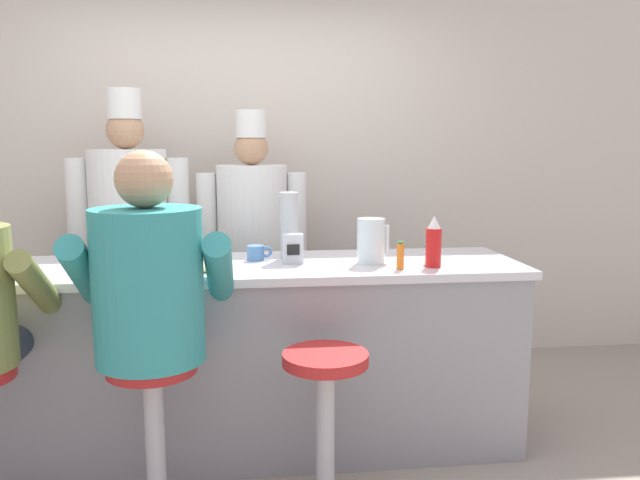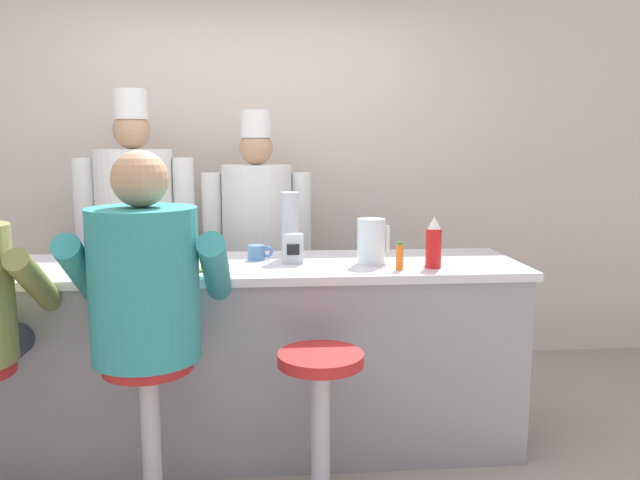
% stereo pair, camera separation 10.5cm
% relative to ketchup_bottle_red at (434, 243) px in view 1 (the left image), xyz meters
% --- Properties ---
extents(wall_back, '(10.00, 0.06, 2.70)m').
position_rel_ketchup_bottle_red_xyz_m(wall_back, '(-0.93, 1.51, 0.28)').
color(wall_back, beige).
rests_on(wall_back, ground_plane).
extents(diner_counter, '(2.82, 0.72, 0.96)m').
position_rel_ketchup_bottle_red_xyz_m(diner_counter, '(-0.93, 0.18, -0.59)').
color(diner_counter, gray).
rests_on(diner_counter, ground_plane).
extents(ketchup_bottle_red, '(0.08, 0.08, 0.25)m').
position_rel_ketchup_bottle_red_xyz_m(ketchup_bottle_red, '(0.00, 0.00, 0.00)').
color(ketchup_bottle_red, red).
rests_on(ketchup_bottle_red, diner_counter).
extents(mustard_bottle_yellow, '(0.06, 0.06, 0.22)m').
position_rel_ketchup_bottle_red_xyz_m(mustard_bottle_yellow, '(0.04, 0.13, -0.01)').
color(mustard_bottle_yellow, yellow).
rests_on(mustard_bottle_yellow, diner_counter).
extents(hot_sauce_bottle_orange, '(0.04, 0.04, 0.13)m').
position_rel_ketchup_bottle_red_xyz_m(hot_sauce_bottle_orange, '(-0.17, -0.04, -0.05)').
color(hot_sauce_bottle_orange, orange).
rests_on(hot_sauce_bottle_orange, diner_counter).
extents(water_pitcher_clear, '(0.16, 0.14, 0.23)m').
position_rel_ketchup_bottle_red_xyz_m(water_pitcher_clear, '(-0.28, 0.13, -0.00)').
color(water_pitcher_clear, silver).
rests_on(water_pitcher_clear, diner_counter).
extents(breakfast_plate, '(0.22, 0.22, 0.04)m').
position_rel_ketchup_bottle_red_xyz_m(breakfast_plate, '(-1.07, -0.08, -0.10)').
color(breakfast_plate, white).
rests_on(breakfast_plate, diner_counter).
extents(coffee_mug_tan, '(0.13, 0.08, 0.09)m').
position_rel_ketchup_bottle_red_xyz_m(coffee_mug_tan, '(-1.44, 0.16, -0.07)').
color(coffee_mug_tan, beige).
rests_on(coffee_mug_tan, diner_counter).
extents(coffee_mug_blue, '(0.13, 0.09, 0.08)m').
position_rel_ketchup_bottle_red_xyz_m(coffee_mug_blue, '(-0.85, 0.28, -0.08)').
color(coffee_mug_blue, '#4C7AB2').
rests_on(coffee_mug_blue, diner_counter).
extents(cup_stack_steel, '(0.10, 0.10, 0.35)m').
position_rel_ketchup_bottle_red_xyz_m(cup_stack_steel, '(-0.68, 0.32, 0.06)').
color(cup_stack_steel, '#B7BABF').
rests_on(cup_stack_steel, diner_counter).
extents(napkin_dispenser_chrome, '(0.10, 0.06, 0.15)m').
position_rel_ketchup_bottle_red_xyz_m(napkin_dispenser_chrome, '(-0.67, 0.17, -0.04)').
color(napkin_dispenser_chrome, silver).
rests_on(napkin_dispenser_chrome, diner_counter).
extents(diner_seated_teal, '(0.66, 0.65, 1.53)m').
position_rel_ketchup_bottle_red_xyz_m(diner_seated_teal, '(-1.29, -0.39, -0.12)').
color(diner_seated_teal, '#B2B5BA').
rests_on(diner_seated_teal, ground_plane).
extents(empty_stool_round, '(0.36, 0.36, 0.69)m').
position_rel_ketchup_bottle_red_xyz_m(empty_stool_round, '(-0.58, -0.43, -0.61)').
color(empty_stool_round, '#B2B5BA').
rests_on(empty_stool_round, ground_plane).
extents(cook_in_whites_near, '(0.73, 0.47, 1.88)m').
position_rel_ketchup_bottle_red_xyz_m(cook_in_whites_near, '(-1.61, 1.02, -0.04)').
color(cook_in_whites_near, '#232328').
rests_on(cook_in_whites_near, ground_plane).
extents(cook_in_whites_far, '(0.69, 0.44, 1.75)m').
position_rel_ketchup_bottle_red_xyz_m(cook_in_whites_far, '(-0.86, 1.03, -0.11)').
color(cook_in_whites_far, '#232328').
rests_on(cook_in_whites_far, ground_plane).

